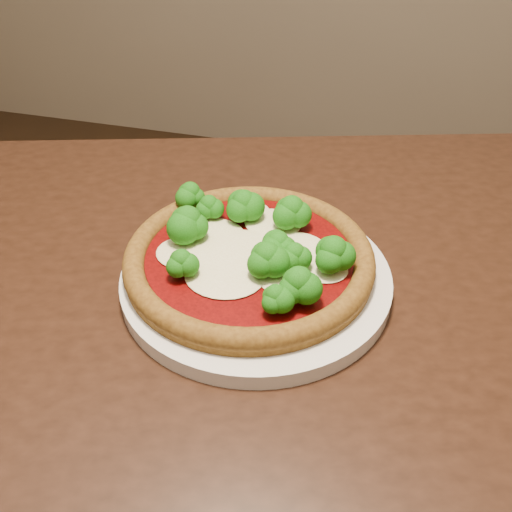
# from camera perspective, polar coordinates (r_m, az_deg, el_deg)

# --- Properties ---
(dining_table) EXTENTS (1.45, 1.20, 0.75)m
(dining_table) POSITION_cam_1_polar(r_m,az_deg,el_deg) (0.65, -2.17, -13.28)
(dining_table) COLOR black
(dining_table) RESTS_ON floor
(plate) EXTENTS (0.29, 0.29, 0.02)m
(plate) POSITION_cam_1_polar(r_m,az_deg,el_deg) (0.63, 0.00, -2.24)
(plate) COLOR silver
(plate) RESTS_ON dining_table
(pizza) EXTENTS (0.27, 0.27, 0.06)m
(pizza) POSITION_cam_1_polar(r_m,az_deg,el_deg) (0.62, -0.52, 0.34)
(pizza) COLOR brown
(pizza) RESTS_ON plate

